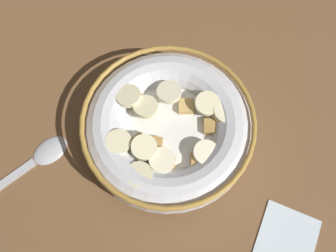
% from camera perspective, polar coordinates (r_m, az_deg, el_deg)
% --- Properties ---
extents(ground_plane, '(1.40, 1.40, 0.02)m').
position_cam_1_polar(ground_plane, '(0.44, -0.00, -1.91)').
color(ground_plane, brown).
extents(cereal_bowl, '(0.20, 0.20, 0.05)m').
position_cam_1_polar(cereal_bowl, '(0.40, -0.01, -0.22)').
color(cereal_bowl, silver).
rests_on(cereal_bowl, ground_plane).
extents(spoon, '(0.11, 0.13, 0.01)m').
position_cam_1_polar(spoon, '(0.45, -21.05, -5.18)').
color(spoon, '#B7B7BC').
rests_on(spoon, ground_plane).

